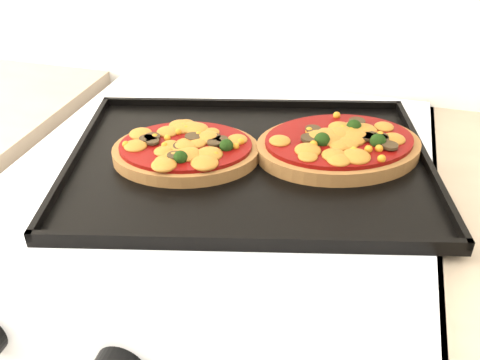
% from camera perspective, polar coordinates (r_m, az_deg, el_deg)
% --- Properties ---
extents(control_panel, '(0.60, 0.02, 0.09)m').
position_cam_1_polar(control_panel, '(0.59, -10.93, -18.15)').
color(control_panel, white).
rests_on(control_panel, stove).
extents(baking_tray, '(0.58, 0.48, 0.02)m').
position_cam_1_polar(baking_tray, '(0.76, 1.02, 2.11)').
color(baking_tray, black).
rests_on(baking_tray, stove).
extents(pizza_left, '(0.24, 0.21, 0.03)m').
position_cam_1_polar(pizza_left, '(0.76, -5.80, 3.30)').
color(pizza_left, olive).
rests_on(pizza_left, baking_tray).
extents(pizza_right, '(0.29, 0.26, 0.03)m').
position_cam_1_polar(pizza_right, '(0.78, 10.50, 3.79)').
color(pizza_right, olive).
rests_on(pizza_right, baking_tray).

